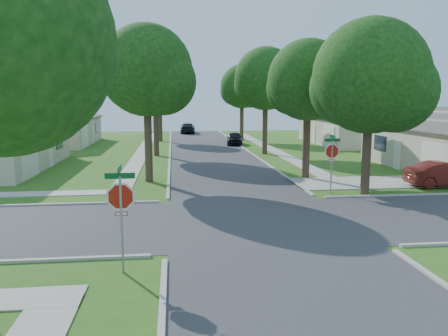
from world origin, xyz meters
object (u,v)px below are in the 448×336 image
at_px(tree_w_mid, 156,78).
at_px(tree_ne_corner, 371,82).
at_px(stop_sign_sw, 121,201).
at_px(tree_e_mid, 266,82).
at_px(tree_w_far, 160,93).
at_px(car_driveway, 446,174).
at_px(stop_sign_ne, 332,154).
at_px(car_curb_west, 188,128).
at_px(tree_w_near, 147,75).
at_px(house_ne_far, 352,130).
at_px(house_nw_far, 53,130).
at_px(car_curb_east, 235,138).
at_px(tree_e_far, 242,89).
at_px(tree_e_near, 309,84).

xyz_separation_m(tree_w_mid, tree_ne_corner, (11.00, -16.80, -0.90)).
height_order(stop_sign_sw, tree_e_mid, tree_e_mid).
distance_m(tree_w_far, tree_ne_corner, 31.77).
bearing_deg(car_driveway, tree_w_far, 31.74).
relative_size(stop_sign_ne, car_curb_west, 0.60).
bearing_deg(stop_sign_ne, tree_w_near, 155.26).
relative_size(stop_sign_ne, house_ne_far, 0.22).
bearing_deg(house_nw_far, tree_w_far, 10.05).
distance_m(stop_sign_sw, house_nw_far, 38.40).
bearing_deg(tree_ne_corner, car_curb_west, 100.32).
relative_size(stop_sign_ne, tree_e_mid, 0.32).
bearing_deg(house_nw_far, house_ne_far, -5.36).
distance_m(stop_sign_sw, tree_w_near, 14.30).
bearing_deg(house_ne_far, tree_ne_corner, -111.23).
xyz_separation_m(house_nw_far, car_curb_east, (19.19, -2.75, -0.84)).
distance_m(tree_w_far, house_ne_far, 21.61).
height_order(tree_e_far, tree_ne_corner, tree_e_far).
bearing_deg(stop_sign_ne, tree_e_far, 89.90).
bearing_deg(tree_e_mid, stop_sign_ne, -90.20).
distance_m(tree_e_near, house_ne_far, 23.30).
distance_m(tree_w_near, tree_ne_corner, 12.02).
relative_size(tree_w_near, house_ne_far, 0.66).
distance_m(tree_e_near, tree_w_mid, 15.26).
relative_size(house_nw_far, car_curb_west, 2.74).
relative_size(tree_e_mid, tree_ne_corner, 1.06).
height_order(tree_w_mid, car_curb_east, tree_w_mid).
relative_size(stop_sign_sw, tree_e_far, 0.34).
distance_m(tree_w_mid, car_driveway, 23.12).
height_order(tree_w_near, car_curb_east, tree_w_near).
distance_m(stop_sign_sw, stop_sign_ne, 13.29).
distance_m(tree_w_near, car_driveway, 17.39).
bearing_deg(house_nw_far, tree_w_mid, -44.07).
bearing_deg(stop_sign_sw, tree_w_near, 89.77).
relative_size(tree_w_mid, tree_w_far, 1.19).
relative_size(house_ne_far, car_curb_west, 2.74).
relative_size(tree_w_near, car_curb_east, 2.25).
height_order(tree_w_near, tree_w_far, tree_w_near).
bearing_deg(stop_sign_sw, tree_e_far, 76.27).
distance_m(house_ne_far, house_nw_far, 32.12).
xyz_separation_m(tree_e_mid, house_ne_far, (11.23, 7.99, -4.74)).
height_order(house_nw_far, car_driveway, house_nw_far).
relative_size(car_curb_east, car_curb_west, 0.80).
distance_m(tree_w_far, car_curb_east, 10.37).
bearing_deg(tree_w_mid, tree_e_near, -51.95).
xyz_separation_m(tree_e_far, tree_ne_corner, (1.61, -29.80, -0.39)).
xyz_separation_m(house_nw_far, car_driveway, (27.49, -26.50, -0.82)).
height_order(tree_e_near, house_nw_far, tree_e_near).
bearing_deg(car_curb_west, car_curb_east, 108.33).
xyz_separation_m(tree_ne_corner, car_curb_east, (-3.16, 25.04, -4.91)).
bearing_deg(tree_e_near, car_driveway, -27.45).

